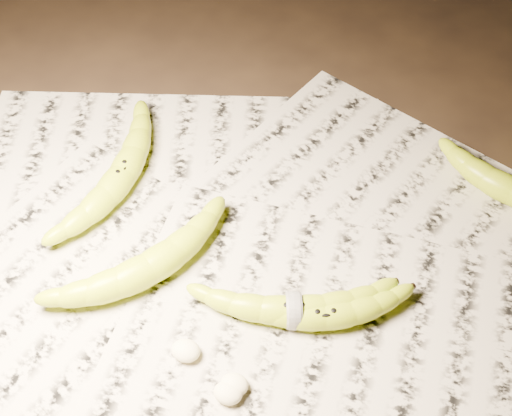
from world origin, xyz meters
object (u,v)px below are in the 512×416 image
(banana_center, at_px, (325,315))
(banana_left_a, at_px, (121,174))
(banana_taped, at_px, (294,309))

(banana_center, bearing_deg, banana_left_a, 136.55)
(banana_center, height_order, banana_taped, banana_taped)
(banana_center, xyz_separation_m, banana_taped, (-0.03, -0.00, 0.00))
(banana_left_a, xyz_separation_m, banana_center, (0.30, -0.11, -0.00))
(banana_left_a, relative_size, banana_center, 1.25)
(banana_taped, bearing_deg, banana_left_a, 135.86)
(banana_left_a, distance_m, banana_center, 0.32)
(banana_left_a, relative_size, banana_taped, 1.07)
(banana_left_a, distance_m, banana_taped, 0.29)
(banana_center, bearing_deg, banana_taped, 164.51)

